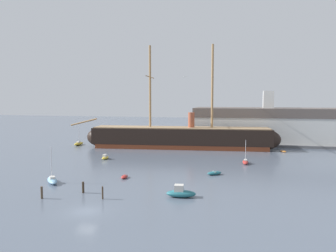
# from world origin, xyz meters

# --- Properties ---
(ground_plane) EXTENTS (400.00, 400.00, 0.00)m
(ground_plane) POSITION_xyz_m (0.00, 0.00, 0.00)
(ground_plane) COLOR slate
(tall_ship) EXTENTS (61.60, 13.93, 29.63)m
(tall_ship) POSITION_xyz_m (2.10, 55.08, 3.18)
(tall_ship) COLOR brown
(tall_ship) RESTS_ON ground
(sailboat_foreground_left) EXTENTS (4.19, 4.63, 6.28)m
(sailboat_foreground_left) POSITION_xyz_m (-12.29, 11.65, 0.53)
(sailboat_foreground_left) COLOR #7FB2D6
(sailboat_foreground_left) RESTS_ON ground
(motorboat_foreground_right) EXTENTS (4.58, 2.32, 1.85)m
(motorboat_foreground_right) POSITION_xyz_m (10.80, 8.71, 0.65)
(motorboat_foreground_right) COLOR #236670
(motorboat_foreground_right) RESTS_ON ground
(dinghy_near_centre) EXTENTS (1.15, 2.40, 0.56)m
(dinghy_near_centre) POSITION_xyz_m (-1.34, 17.67, 0.28)
(dinghy_near_centre) COLOR #B22D28
(dinghy_near_centre) RESTS_ON ground
(dinghy_mid_right) EXTENTS (3.12, 2.65, 0.69)m
(dinghy_mid_right) POSITION_xyz_m (14.49, 23.89, 0.35)
(dinghy_mid_right) COLOR #236670
(dinghy_mid_right) RESTS_ON ground
(motorboat_alongside_bow) EXTENTS (1.22, 2.89, 1.21)m
(motorboat_alongside_bow) POSITION_xyz_m (-12.33, 34.15, 0.43)
(motorboat_alongside_bow) COLOR gold
(motorboat_alongside_bow) RESTS_ON ground
(sailboat_alongside_stern) EXTENTS (1.27, 4.07, 5.28)m
(sailboat_alongside_stern) POSITION_xyz_m (20.34, 35.98, 0.44)
(sailboat_alongside_stern) COLOR #B22D28
(sailboat_alongside_stern) RESTS_ON ground
(sailboat_far_left) EXTENTS (1.63, 4.91, 6.33)m
(sailboat_far_left) POSITION_xyz_m (-29.71, 53.87, 0.53)
(sailboat_far_left) COLOR gold
(sailboat_far_left) RESTS_ON ground
(dinghy_far_right) EXTENTS (1.90, 1.76, 0.43)m
(dinghy_far_right) POSITION_xyz_m (30.43, 54.19, 0.22)
(dinghy_far_right) COLOR orange
(dinghy_far_right) RESTS_ON ground
(dinghy_distant_centre) EXTENTS (2.44, 2.18, 0.54)m
(dinghy_distant_centre) POSITION_xyz_m (3.63, 64.21, 0.27)
(dinghy_distant_centre) COLOR gold
(dinghy_distant_centre) RESTS_ON ground
(mooring_piling_nearest) EXTENTS (0.24, 0.24, 1.86)m
(mooring_piling_nearest) POSITION_xyz_m (-0.08, 5.23, 0.93)
(mooring_piling_nearest) COLOR #423323
(mooring_piling_nearest) RESTS_ON ground
(mooring_piling_left_pair) EXTENTS (0.33, 0.33, 1.80)m
(mooring_piling_left_pair) POSITION_xyz_m (-8.80, 3.44, 0.90)
(mooring_piling_left_pair) COLOR #4C3D2D
(mooring_piling_left_pair) RESTS_ON ground
(mooring_piling_right_pair) EXTENTS (0.36, 0.36, 1.75)m
(mooring_piling_right_pair) POSITION_xyz_m (-4.28, 7.42, 0.87)
(mooring_piling_right_pair) COLOR #382B1E
(mooring_piling_right_pair) RESTS_ON ground
(dockside_warehouse_right) EXTENTS (59.90, 16.35, 16.77)m
(dockside_warehouse_right) POSITION_xyz_m (32.07, 69.97, 5.68)
(dockside_warehouse_right) COLOR #565659
(dockside_warehouse_right) RESTS_ON ground
(seagull_in_flight) EXTENTS (1.24, 0.41, 0.14)m
(seagull_in_flight) POSITION_xyz_m (8.80, 22.33, 18.55)
(seagull_in_flight) COLOR silver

